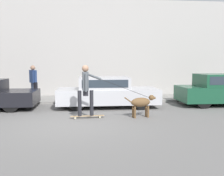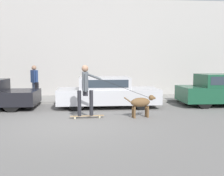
{
  "view_description": "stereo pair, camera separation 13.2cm",
  "coord_description": "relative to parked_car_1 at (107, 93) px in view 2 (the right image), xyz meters",
  "views": [
    {
      "loc": [
        0.39,
        -7.94,
        1.87
      ],
      "look_at": [
        1.38,
        1.52,
        0.95
      ],
      "focal_mm": 42.0,
      "sensor_mm": 36.0,
      "label": 1
    },
    {
      "loc": [
        0.52,
        -7.95,
        1.87
      ],
      "look_at": [
        1.38,
        1.52,
        0.95
      ],
      "focal_mm": 42.0,
      "sensor_mm": 36.0,
      "label": 2
    }
  ],
  "objects": [
    {
      "name": "ground_plane",
      "position": [
        -1.31,
        -2.97,
        -0.61
      ],
      "size": [
        36.0,
        36.0,
        0.0
      ],
      "primitive_type": "plane",
      "color": "slate"
    },
    {
      "name": "back_wall",
      "position": [
        -1.31,
        3.39,
        2.01
      ],
      "size": [
        32.0,
        0.3,
        5.24
      ],
      "color": "#B2ADA8",
      "rests_on": "ground_plane"
    },
    {
      "name": "sidewalk_curb",
      "position": [
        -1.31,
        2.12,
        -0.56
      ],
      "size": [
        30.0,
        2.2,
        0.11
      ],
      "color": "gray",
      "rests_on": "ground_plane"
    },
    {
      "name": "parked_car_1",
      "position": [
        0.0,
        0.0,
        0.0
      ],
      "size": [
        4.2,
        1.75,
        1.27
      ],
      "rotation": [
        0.0,
        0.0,
        -0.0
      ],
      "color": "black",
      "rests_on": "ground_plane"
    },
    {
      "name": "parked_car_2",
      "position": [
        5.12,
        0.0,
        0.04
      ],
      "size": [
        3.94,
        1.77,
        1.38
      ],
      "rotation": [
        0.0,
        0.0,
        -0.01
      ],
      "color": "black",
      "rests_on": "ground_plane"
    },
    {
      "name": "dog",
      "position": [
        1.01,
        -2.19,
        -0.1
      ],
      "size": [
        1.13,
        0.45,
        0.76
      ],
      "rotation": [
        0.0,
        0.0,
        0.2
      ],
      "color": "brown",
      "rests_on": "ground_plane"
    },
    {
      "name": "skateboarder",
      "position": [
        -0.88,
        -2.15,
        0.42
      ],
      "size": [
        2.79,
        0.52,
        1.79
      ],
      "rotation": [
        0.0,
        0.0,
        0.08
      ],
      "color": "beige",
      "rests_on": "ground_plane"
    },
    {
      "name": "pedestrian_with_bag",
      "position": [
        -3.35,
        1.81,
        0.41
      ],
      "size": [
        0.45,
        0.6,
        1.63
      ],
      "rotation": [
        0.0,
        0.0,
        3.73
      ],
      "color": "#3D4760",
      "rests_on": "sidewalk_curb"
    }
  ]
}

